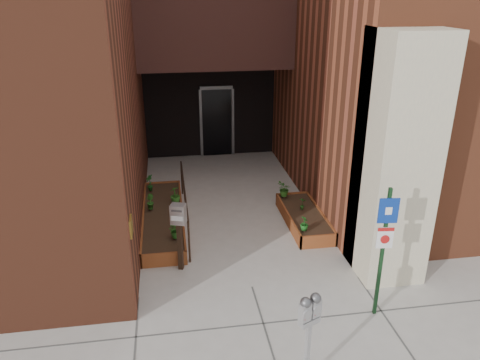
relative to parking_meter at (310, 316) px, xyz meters
name	(u,v)px	position (x,y,z in m)	size (l,w,h in m)	color
ground	(252,287)	(-0.33, 2.24, -1.08)	(80.00, 80.00, 0.00)	#9E9991
planter_left	(163,218)	(-1.88, 4.94, -0.95)	(0.90, 3.60, 0.30)	brown
planter_right	(304,218)	(1.27, 4.44, -0.95)	(0.80, 2.20, 0.30)	brown
handrail	(184,193)	(-1.38, 4.89, -0.34)	(0.04, 3.34, 0.90)	black
parking_meter	(310,316)	(0.00, 0.00, 0.00)	(0.32, 0.22, 1.40)	#AAAAAC
sign_post	(384,240)	(1.53, 1.20, 0.30)	(0.31, 0.09, 2.25)	#123218
payment_dropbox	(179,223)	(-1.56, 3.04, -0.11)	(0.32, 0.27, 1.35)	black
shrub_left_a	(176,229)	(-1.61, 3.74, -0.61)	(0.31, 0.31, 0.35)	#25611B
shrub_left_b	(150,202)	(-2.16, 5.15, -0.61)	(0.19, 0.19, 0.35)	#235919
shrub_left_c	(175,195)	(-1.58, 5.38, -0.58)	(0.23, 0.23, 0.41)	#265919
shrub_left_d	(150,183)	(-2.18, 6.21, -0.58)	(0.22, 0.22, 0.41)	#175319
shrub_right_a	(304,223)	(1.02, 3.62, -0.63)	(0.17, 0.17, 0.30)	#195819
shrub_right_b	(302,203)	(1.26, 4.57, -0.64)	(0.16, 0.16, 0.30)	#1C5017
shrub_right_c	(284,189)	(1.02, 5.34, -0.60)	(0.33, 0.33, 0.37)	#285E1B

